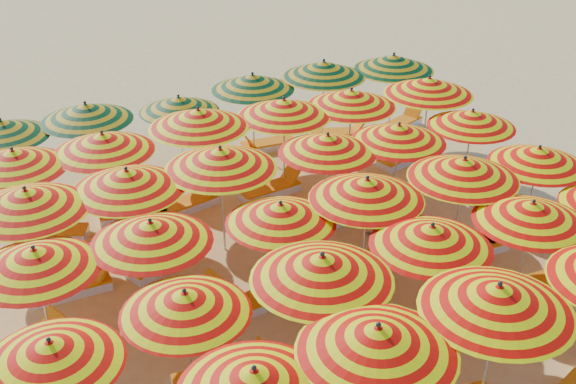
# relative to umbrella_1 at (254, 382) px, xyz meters

# --- Properties ---
(ground) EXTENTS (120.00, 120.00, 0.00)m
(ground) POSITION_rel_umbrella_1_xyz_m (3.27, 5.55, -2.20)
(ground) COLOR #F0C16B
(ground) RESTS_ON ground
(umbrella_1) EXTENTS (2.87, 2.87, 2.50)m
(umbrella_1) POSITION_rel_umbrella_1_xyz_m (0.00, 0.00, 0.00)
(umbrella_1) COLOR silver
(umbrella_1) RESTS_ON ground
(umbrella_2) EXTENTS (2.61, 2.61, 2.68)m
(umbrella_2) POSITION_rel_umbrella_1_xyz_m (1.97, -0.08, 0.16)
(umbrella_2) COLOR silver
(umbrella_2) RESTS_ON ground
(umbrella_3) EXTENTS (3.35, 3.35, 2.74)m
(umbrella_3) POSITION_rel_umbrella_1_xyz_m (4.25, -0.06, 0.21)
(umbrella_3) COLOR silver
(umbrella_3) RESTS_ON ground
(umbrella_6) EXTENTS (2.31, 2.31, 2.40)m
(umbrella_6) POSITION_rel_umbrella_1_xyz_m (-2.55, 1.97, -0.10)
(umbrella_6) COLOR silver
(umbrella_6) RESTS_ON ground
(umbrella_7) EXTENTS (3.00, 3.00, 2.40)m
(umbrella_7) POSITION_rel_umbrella_1_xyz_m (-0.32, 2.32, -0.09)
(umbrella_7) COLOR silver
(umbrella_7) RESTS_ON ground
(umbrella_8) EXTENTS (3.33, 3.33, 2.71)m
(umbrella_8) POSITION_rel_umbrella_1_xyz_m (2.06, 1.93, 0.18)
(umbrella_8) COLOR silver
(umbrella_8) RESTS_ON ground
(umbrella_9) EXTENTS (2.45, 2.45, 2.53)m
(umbrella_9) POSITION_rel_umbrella_1_xyz_m (4.55, 2.23, 0.02)
(umbrella_9) COLOR silver
(umbrella_9) RESTS_ON ground
(umbrella_10) EXTENTS (2.49, 2.49, 2.50)m
(umbrella_10) POSITION_rel_umbrella_1_xyz_m (6.94, 2.19, 0.00)
(umbrella_10) COLOR silver
(umbrella_10) RESTS_ON ground
(umbrella_12) EXTENTS (2.62, 2.62, 2.50)m
(umbrella_12) POSITION_rel_umbrella_1_xyz_m (-2.44, 4.58, -0.01)
(umbrella_12) COLOR silver
(umbrella_12) RESTS_ON ground
(umbrella_13) EXTENTS (2.63, 2.63, 2.54)m
(umbrella_13) POSITION_rel_umbrella_1_xyz_m (-0.29, 4.58, 0.03)
(umbrella_13) COLOR silver
(umbrella_13) RESTS_ON ground
(umbrella_14) EXTENTS (2.63, 2.63, 2.44)m
(umbrella_14) POSITION_rel_umbrella_1_xyz_m (2.33, 4.35, -0.06)
(umbrella_14) COLOR silver
(umbrella_14) RESTS_ON ground
(umbrella_15) EXTENTS (2.71, 2.71, 2.64)m
(umbrella_15) POSITION_rel_umbrella_1_xyz_m (4.29, 4.25, 0.12)
(umbrella_15) COLOR silver
(umbrella_15) RESTS_ON ground
(umbrella_16) EXTENTS (3.11, 3.11, 2.66)m
(umbrella_16) POSITION_rel_umbrella_1_xyz_m (6.72, 4.17, 0.14)
(umbrella_16) COLOR silver
(umbrella_16) RESTS_ON ground
(umbrella_17) EXTENTS (2.55, 2.55, 2.47)m
(umbrella_17) POSITION_rel_umbrella_1_xyz_m (8.94, 4.25, -0.03)
(umbrella_17) COLOR silver
(umbrella_17) RESTS_ON ground
(umbrella_18) EXTENTS (3.28, 3.28, 2.67)m
(umbrella_18) POSITION_rel_umbrella_1_xyz_m (-2.32, 6.66, 0.15)
(umbrella_18) COLOR silver
(umbrella_18) RESTS_ON ground
(umbrella_19) EXTENTS (2.94, 2.94, 2.66)m
(umbrella_19) POSITION_rel_umbrella_1_xyz_m (-0.23, 6.73, 0.14)
(umbrella_19) COLOR silver
(umbrella_19) RESTS_ON ground
(umbrella_20) EXTENTS (2.84, 2.84, 2.75)m
(umbrella_20) POSITION_rel_umbrella_1_xyz_m (1.91, 6.74, 0.21)
(umbrella_20) COLOR silver
(umbrella_20) RESTS_ON ground
(umbrella_21) EXTENTS (2.56, 2.56, 2.57)m
(umbrella_21) POSITION_rel_umbrella_1_xyz_m (4.65, 6.77, 0.05)
(umbrella_21) COLOR silver
(umbrella_21) RESTS_ON ground
(umbrella_22) EXTENTS (2.49, 2.49, 2.56)m
(umbrella_22) POSITION_rel_umbrella_1_xyz_m (6.57, 6.62, 0.04)
(umbrella_22) COLOR silver
(umbrella_22) RESTS_ON ground
(umbrella_23) EXTENTS (2.60, 2.60, 2.47)m
(umbrella_23) POSITION_rel_umbrella_1_xyz_m (8.95, 6.79, -0.03)
(umbrella_23) COLOR silver
(umbrella_23) RESTS_ON ground
(umbrella_24) EXTENTS (2.68, 2.68, 2.59)m
(umbrella_24) POSITION_rel_umbrella_1_xyz_m (-2.35, 8.95, 0.08)
(umbrella_24) COLOR silver
(umbrella_24) RESTS_ON ground
(umbrella_25) EXTENTS (2.75, 2.75, 2.63)m
(umbrella_25) POSITION_rel_umbrella_1_xyz_m (-0.29, 8.97, 0.11)
(umbrella_25) COLOR silver
(umbrella_25) RESTS_ON ground
(umbrella_26) EXTENTS (3.24, 3.24, 2.75)m
(umbrella_26) POSITION_rel_umbrella_1_xyz_m (2.20, 9.23, 0.21)
(umbrella_26) COLOR silver
(umbrella_26) RESTS_ON ground
(umbrella_27) EXTENTS (2.71, 2.71, 2.69)m
(umbrella_27) POSITION_rel_umbrella_1_xyz_m (4.53, 9.09, 0.17)
(umbrella_27) COLOR silver
(umbrella_27) RESTS_ON ground
(umbrella_28) EXTENTS (2.52, 2.52, 2.66)m
(umbrella_28) POSITION_rel_umbrella_1_xyz_m (6.55, 9.05, 0.14)
(umbrella_28) COLOR silver
(umbrella_28) RESTS_ON ground
(umbrella_29) EXTENTS (3.19, 3.19, 2.73)m
(umbrella_29) POSITION_rel_umbrella_1_xyz_m (8.97, 8.85, 0.20)
(umbrella_29) COLOR silver
(umbrella_29) RESTS_ON ground
(umbrella_30) EXTENTS (2.89, 2.89, 2.51)m
(umbrella_30) POSITION_rel_umbrella_1_xyz_m (-2.43, 11.13, 0.00)
(umbrella_30) COLOR silver
(umbrella_30) RESTS_ON ground
(umbrella_31) EXTENTS (2.64, 2.64, 2.60)m
(umbrella_31) POSITION_rel_umbrella_1_xyz_m (-0.29, 11.18, 0.09)
(umbrella_31) COLOR silver
(umbrella_31) RESTS_ON ground
(umbrella_32) EXTENTS (2.65, 2.65, 2.39)m
(umbrella_32) POSITION_rel_umbrella_1_xyz_m (2.25, 11.20, -0.10)
(umbrella_32) COLOR silver
(umbrella_32) RESTS_ON ground
(umbrella_33) EXTENTS (2.88, 2.88, 2.62)m
(umbrella_33) POSITION_rel_umbrella_1_xyz_m (4.59, 11.48, 0.10)
(umbrella_33) COLOR silver
(umbrella_33) RESTS_ON ground
(umbrella_34) EXTENTS (2.74, 2.74, 2.73)m
(umbrella_34) POSITION_rel_umbrella_1_xyz_m (6.91, 11.43, 0.20)
(umbrella_34) COLOR silver
(umbrella_34) RESTS_ON ground
(umbrella_35) EXTENTS (3.20, 3.20, 2.72)m
(umbrella_35) POSITION_rel_umbrella_1_xyz_m (9.19, 11.14, 0.19)
(umbrella_35) COLOR silver
(umbrella_35) RESTS_ON ground
(lounger_6) EXTENTS (1.78, 0.73, 0.69)m
(lounger_6) POSITION_rel_umbrella_1_xyz_m (0.28, 2.41, -2.05)
(lounger_6) COLOR white
(lounger_6) RESTS_ON ground
(lounger_7) EXTENTS (1.82, 0.98, 0.69)m
(lounger_7) POSITION_rel_umbrella_1_xyz_m (2.56, 1.86, -2.05)
(lounger_7) COLOR white
(lounger_7) RESTS_ON ground
(lounger_8) EXTENTS (1.82, 0.95, 0.69)m
(lounger_8) POSITION_rel_umbrella_1_xyz_m (3.95, 2.02, -2.05)
(lounger_8) COLOR white
(lounger_8) RESTS_ON ground
(lounger_9) EXTENTS (1.76, 0.66, 0.69)m
(lounger_9) POSITION_rel_umbrella_1_xyz_m (7.54, 2.30, -2.05)
(lounger_9) COLOR white
(lounger_9) RESTS_ON ground
(lounger_10) EXTENTS (1.82, 1.24, 0.69)m
(lounger_10) POSITION_rel_umbrella_1_xyz_m (-2.95, 4.65, -2.05)
(lounger_10) COLOR white
(lounger_10) RESTS_ON ground
(lounger_11) EXTENTS (1.83, 1.06, 0.69)m
(lounger_11) POSITION_rel_umbrella_1_xyz_m (0.31, 4.66, -2.05)
(lounger_11) COLOR white
(lounger_11) RESTS_ON ground
(lounger_12) EXTENTS (1.80, 0.85, 0.69)m
(lounger_12) POSITION_rel_umbrella_1_xyz_m (1.74, 4.30, -2.05)
(lounger_12) COLOR white
(lounger_12) RESTS_ON ground
(lounger_13) EXTENTS (1.83, 1.15, 0.69)m
(lounger_13) POSITION_rel_umbrella_1_xyz_m (3.78, 4.49, -2.05)
(lounger_13) COLOR white
(lounger_13) RESTS_ON ground
(lounger_14) EXTENTS (1.75, 0.63, 0.69)m
(lounger_14) POSITION_rel_umbrella_1_xyz_m (7.22, 4.10, -2.05)
(lounger_14) COLOR white
(lounger_14) RESTS_ON ground
(lounger_15) EXTENTS (1.83, 1.12, 0.69)m
(lounger_15) POSITION_rel_umbrella_1_xyz_m (8.43, 4.49, -2.05)
(lounger_15) COLOR white
(lounger_15) RESTS_ON ground
(lounger_16) EXTENTS (1.74, 0.62, 0.69)m
(lounger_16) POSITION_rel_umbrella_1_xyz_m (-1.72, 6.45, -2.05)
(lounger_16) COLOR white
(lounger_16) RESTS_ON ground
(lounger_17) EXTENTS (1.82, 1.24, 0.69)m
(lounger_17) POSITION_rel_umbrella_1_xyz_m (0.36, 6.64, -2.05)
(lounger_17) COLOR white
(lounger_17) RESTS_ON ground
(lounger_18) EXTENTS (1.83, 1.06, 0.69)m
(lounger_18) POSITION_rel_umbrella_1_xyz_m (5.16, 6.85, -2.05)
(lounger_18) COLOR white
(lounger_18) RESTS_ON ground
(lounger_19) EXTENTS (1.82, 1.24, 0.69)m
(lounger_19) POSITION_rel_umbrella_1_xyz_m (-1.85, 9.03, -2.05)
(lounger_19) COLOR white
(lounger_19) RESTS_ON ground
(lounger_20) EXTENTS (1.81, 0.86, 0.69)m
(lounger_20) POSITION_rel_umbrella_1_xyz_m (0.21, 9.11, -2.05)
(lounger_20) COLOR white
(lounger_20) RESTS_ON ground
(lounger_21) EXTENTS (1.82, 0.99, 0.69)m
(lounger_21) POSITION_rel_umbrella_1_xyz_m (1.70, 9.01, -2.05)
(lounger_21) COLOR white
(lounger_21) RESTS_ON ground
(lounger_22) EXTENTS (1.80, 0.83, 0.69)m
(lounger_22) POSITION_rel_umbrella_1_xyz_m (4.03, 8.85, -2.05)
(lounger_22) COLOR white
(lounger_22) RESTS_ON ground
(lounger_23) EXTENTS (1.83, 1.04, 0.69)m
(lounger_23) POSITION_rel_umbrella_1_xyz_m (8.47, 9.08, -2.05)
(lounger_23) COLOR white
(lounger_23) RESTS_ON ground
(lounger_24) EXTENTS (1.76, 0.66, 0.69)m
(lounger_24) POSITION_rel_umbrella_1_xyz_m (5.10, 11.63, -2.05)
(lounger_24) COLOR white
(lounger_24) RESTS_ON ground
(lounger_25) EXTENTS (1.83, 1.12, 0.69)m
(lounger_25) POSITION_rel_umbrella_1_xyz_m (7.50, 11.43, -2.05)
(lounger_25) COLOR white
(lounger_25) RESTS_ON ground
(lounger_26) EXTENTS (1.82, 1.17, 0.69)m
(lounger_26) POSITION_rel_umbrella_1_xyz_m (9.79, 11.32, -2.05)
(lounger_26) COLOR white
(lounger_26) RESTS_ON ground
(beachgoer_a) EXTENTS (0.66, 0.58, 1.52)m
(beachgoer_a) POSITION_rel_umbrella_1_xyz_m (3.63, 5.21, -1.45)
(beachgoer_a) COLOR tan
(beachgoer_a) RESTS_ON ground
(beachgoer_b) EXTENTS (0.69, 0.78, 1.35)m
(beachgoer_b) POSITION_rel_umbrella_1_xyz_m (5.33, 5.62, -1.53)
(beachgoer_b) COLOR tan
(beachgoer_b) RESTS_ON ground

